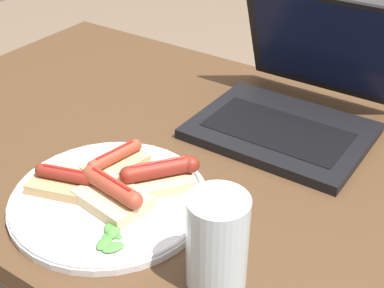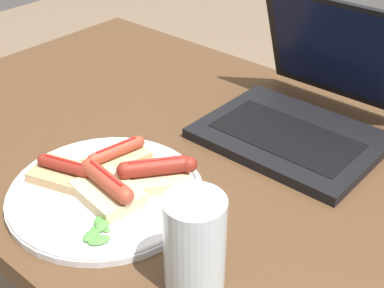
# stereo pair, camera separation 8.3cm
# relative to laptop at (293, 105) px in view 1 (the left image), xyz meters

# --- Properties ---
(desk) EXTENTS (1.32, 0.73, 0.75)m
(desk) POSITION_rel_laptop_xyz_m (-0.05, -0.17, -0.12)
(desk) COLOR #4C331E
(desk) RESTS_ON ground_plane
(laptop) EXTENTS (0.30, 0.31, 0.23)m
(laptop) POSITION_rel_laptop_xyz_m (0.00, 0.00, 0.00)
(laptop) COLOR black
(laptop) RESTS_ON desk
(plate) EXTENTS (0.30, 0.30, 0.02)m
(plate) POSITION_rel_laptop_xyz_m (-0.13, -0.36, -0.03)
(plate) COLOR silver
(plate) RESTS_ON desk
(sausage_toast_left) EXTENTS (0.12, 0.09, 0.05)m
(sausage_toast_left) POSITION_rel_laptop_xyz_m (-0.11, -0.37, -0.01)
(sausage_toast_left) COLOR #D6B784
(sausage_toast_left) RESTS_ON plate
(sausage_toast_middle) EXTENTS (0.12, 0.09, 0.04)m
(sausage_toast_middle) POSITION_rel_laptop_xyz_m (-0.19, -0.38, -0.02)
(sausage_toast_middle) COLOR tan
(sausage_toast_middle) RESTS_ON plate
(sausage_toast_right) EXTENTS (0.07, 0.11, 0.04)m
(sausage_toast_right) POSITION_rel_laptop_xyz_m (-0.16, -0.30, -0.01)
(sausage_toast_right) COLOR tan
(sausage_toast_right) RESTS_ON plate
(sausage_toast_extra) EXTENTS (0.11, 0.12, 0.05)m
(sausage_toast_extra) POSITION_rel_laptop_xyz_m (-0.08, -0.30, -0.01)
(sausage_toast_extra) COLOR #D6B784
(sausage_toast_extra) RESTS_ON plate
(salad_pile) EXTENTS (0.06, 0.06, 0.01)m
(salad_pile) POSITION_rel_laptop_xyz_m (-0.06, -0.43, -0.03)
(salad_pile) COLOR #4C8E3D
(salad_pile) RESTS_ON plate
(drinking_glass) EXTENTS (0.08, 0.08, 0.13)m
(drinking_glass) POSITION_rel_laptop_xyz_m (0.09, -0.40, 0.02)
(drinking_glass) COLOR silver
(drinking_glass) RESTS_ON desk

